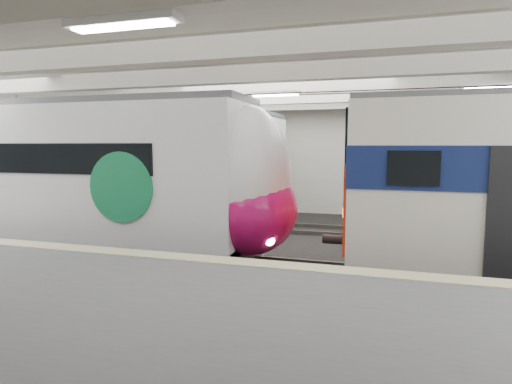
% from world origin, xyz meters
% --- Properties ---
extents(station_hall, '(36.00, 24.00, 5.75)m').
position_xyz_m(station_hall, '(0.00, -1.74, 3.24)').
color(station_hall, black).
rests_on(station_hall, ground).
extents(modern_emu, '(14.65, 3.02, 4.69)m').
position_xyz_m(modern_emu, '(-5.60, -0.00, 2.30)').
color(modern_emu, white).
rests_on(modern_emu, ground).
extents(far_train, '(14.60, 3.56, 4.61)m').
position_xyz_m(far_train, '(-8.00, 5.50, 2.38)').
color(far_train, white).
rests_on(far_train, ground).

